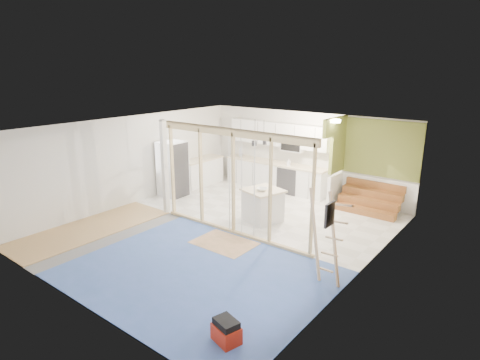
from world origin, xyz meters
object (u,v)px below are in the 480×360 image
Objects in this scene: fridge at (173,169)px; ladder at (327,237)px; island at (263,206)px; toolbox at (226,332)px.

ladder reaches higher than fridge.
island is 2.36× the size of toolbox.
toolbox is 0.27× the size of ladder.
ladder is (6.14, -1.86, 0.03)m from fridge.
fridge is at bearing -175.59° from ladder.
fridge is 0.98× the size of ladder.
island is at bearing -2.77° from fridge.
island is at bearing 167.33° from ladder.
fridge is 7.29m from toolbox.
fridge reaches higher than toolbox.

